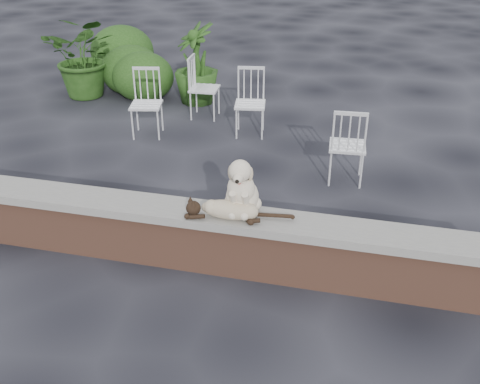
% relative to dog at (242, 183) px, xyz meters
% --- Properties ---
extents(ground, '(60.00, 60.00, 0.00)m').
position_rel_dog_xyz_m(ground, '(-0.63, -0.08, -0.86)').
color(ground, black).
rests_on(ground, ground).
extents(brick_wall, '(6.00, 0.30, 0.50)m').
position_rel_dog_xyz_m(brick_wall, '(-0.63, -0.08, -0.61)').
color(brick_wall, brown).
rests_on(brick_wall, ground).
extents(capstone, '(6.20, 0.40, 0.08)m').
position_rel_dog_xyz_m(capstone, '(-0.63, -0.08, -0.32)').
color(capstone, slate).
rests_on(capstone, brick_wall).
extents(dog, '(0.40, 0.50, 0.55)m').
position_rel_dog_xyz_m(dog, '(0.00, 0.00, 0.00)').
color(dog, beige).
rests_on(dog, capstone).
extents(cat, '(1.13, 0.34, 0.19)m').
position_rel_dog_xyz_m(cat, '(-0.08, -0.15, -0.18)').
color(cat, tan).
rests_on(cat, capstone).
extents(chair_c, '(0.59, 0.59, 0.94)m').
position_rel_dog_xyz_m(chair_c, '(0.80, 1.98, -0.39)').
color(chair_c, white).
rests_on(chair_c, ground).
extents(chair_e, '(0.60, 0.60, 0.94)m').
position_rel_dog_xyz_m(chair_e, '(-1.47, 3.67, -0.39)').
color(chair_e, white).
rests_on(chair_e, ground).
extents(chair_b, '(0.64, 0.64, 0.94)m').
position_rel_dog_xyz_m(chair_b, '(-0.64, 3.13, -0.39)').
color(chair_b, white).
rests_on(chair_b, ground).
extents(chair_a, '(0.67, 0.67, 0.94)m').
position_rel_dog_xyz_m(chair_a, '(-2.05, 2.76, -0.39)').
color(chair_a, white).
rests_on(chair_a, ground).
extents(potted_plant_a, '(1.30, 1.15, 1.37)m').
position_rel_dog_xyz_m(potted_plant_a, '(-3.69, 4.17, -0.17)').
color(potted_plant_a, '#1C3D11').
rests_on(potted_plant_a, ground).
extents(potted_plant_b, '(1.02, 1.02, 1.30)m').
position_rel_dog_xyz_m(potted_plant_b, '(-1.79, 4.29, -0.21)').
color(potted_plant_b, '#1C3D11').
rests_on(potted_plant_b, ground).
extents(shrubbery, '(2.08, 2.34, 0.96)m').
position_rel_dog_xyz_m(shrubbery, '(-3.24, 4.93, -0.46)').
color(shrubbery, '#1C3D11').
rests_on(shrubbery, ground).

